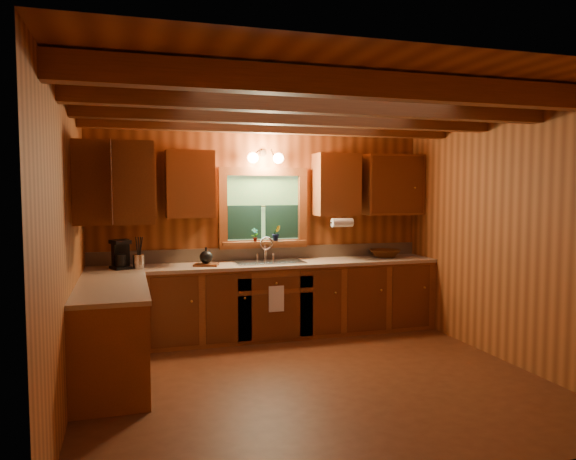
# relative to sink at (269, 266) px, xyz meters

# --- Properties ---
(room) EXTENTS (4.20, 4.20, 4.20)m
(room) POSITION_rel_sink_xyz_m (0.00, -1.60, 0.44)
(room) COLOR #522814
(room) RESTS_ON ground
(ceiling_beams) EXTENTS (4.20, 2.54, 0.18)m
(ceiling_beams) POSITION_rel_sink_xyz_m (0.00, -1.60, 1.63)
(ceiling_beams) COLOR brown
(ceiling_beams) RESTS_ON room
(base_cabinets) EXTENTS (4.20, 2.22, 0.86)m
(base_cabinets) POSITION_rel_sink_xyz_m (-0.49, -0.32, -0.43)
(base_cabinets) COLOR brown
(base_cabinets) RESTS_ON ground
(countertop) EXTENTS (4.20, 2.24, 0.04)m
(countertop) POSITION_rel_sink_xyz_m (-0.48, -0.31, 0.02)
(countertop) COLOR tan
(countertop) RESTS_ON base_cabinets
(backsplash) EXTENTS (4.20, 0.02, 0.16)m
(backsplash) POSITION_rel_sink_xyz_m (0.00, 0.28, 0.12)
(backsplash) COLOR tan
(backsplash) RESTS_ON room
(dishwasher_panel) EXTENTS (0.02, 0.60, 0.80)m
(dishwasher_panel) POSITION_rel_sink_xyz_m (-1.47, -0.92, -0.43)
(dishwasher_panel) COLOR white
(dishwasher_panel) RESTS_ON base_cabinets
(upper_cabinets) EXTENTS (4.19, 1.77, 0.78)m
(upper_cabinets) POSITION_rel_sink_xyz_m (-0.56, -0.18, 0.98)
(upper_cabinets) COLOR brown
(upper_cabinets) RESTS_ON room
(window) EXTENTS (1.12, 0.08, 1.00)m
(window) POSITION_rel_sink_xyz_m (0.00, 0.26, 0.67)
(window) COLOR brown
(window) RESTS_ON room
(window_sill) EXTENTS (1.06, 0.14, 0.04)m
(window_sill) POSITION_rel_sink_xyz_m (0.00, 0.22, 0.26)
(window_sill) COLOR brown
(window_sill) RESTS_ON room
(wall_sconce) EXTENTS (0.45, 0.21, 0.17)m
(wall_sconce) POSITION_rel_sink_xyz_m (0.00, 0.14, 1.31)
(wall_sconce) COLOR black
(wall_sconce) RESTS_ON room
(paper_towel_roll) EXTENTS (0.27, 0.11, 0.11)m
(paper_towel_roll) POSITION_rel_sink_xyz_m (0.92, -0.07, 0.51)
(paper_towel_roll) COLOR white
(paper_towel_roll) RESTS_ON upper_cabinets
(dish_towel) EXTENTS (0.18, 0.01, 0.30)m
(dish_towel) POSITION_rel_sink_xyz_m (0.00, -0.34, -0.34)
(dish_towel) COLOR white
(dish_towel) RESTS_ON base_cabinets
(sink) EXTENTS (0.82, 0.48, 0.43)m
(sink) POSITION_rel_sink_xyz_m (0.00, 0.00, 0.00)
(sink) COLOR silver
(sink) RESTS_ON countertop
(coffee_maker) EXTENTS (0.18, 0.23, 0.32)m
(coffee_maker) POSITION_rel_sink_xyz_m (-1.71, -0.02, 0.20)
(coffee_maker) COLOR black
(coffee_maker) RESTS_ON countertop
(utensil_crock) EXTENTS (0.13, 0.13, 0.36)m
(utensil_crock) POSITION_rel_sink_xyz_m (-1.52, -0.06, 0.13)
(utensil_crock) COLOR silver
(utensil_crock) RESTS_ON countertop
(cutting_board) EXTENTS (0.32, 0.27, 0.02)m
(cutting_board) POSITION_rel_sink_xyz_m (-0.77, -0.07, 0.06)
(cutting_board) COLOR #572912
(cutting_board) RESTS_ON countertop
(teakettle) EXTENTS (0.15, 0.15, 0.19)m
(teakettle) POSITION_rel_sink_xyz_m (-0.77, -0.07, 0.14)
(teakettle) COLOR black
(teakettle) RESTS_ON cutting_board
(wicker_basket) EXTENTS (0.53, 0.53, 0.10)m
(wicker_basket) POSITION_rel_sink_xyz_m (1.57, 0.05, 0.09)
(wicker_basket) COLOR #48230C
(wicker_basket) RESTS_ON countertop
(potted_plant_left) EXTENTS (0.10, 0.08, 0.17)m
(potted_plant_left) POSITION_rel_sink_xyz_m (-0.13, 0.19, 0.37)
(potted_plant_left) COLOR #572912
(potted_plant_left) RESTS_ON window_sill
(potted_plant_right) EXTENTS (0.12, 0.11, 0.20)m
(potted_plant_right) POSITION_rel_sink_xyz_m (0.15, 0.18, 0.38)
(potted_plant_right) COLOR #572912
(potted_plant_right) RESTS_ON window_sill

